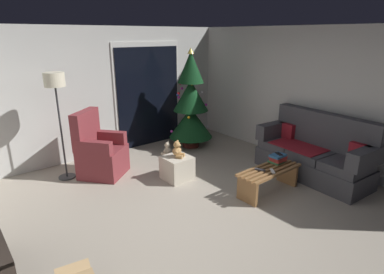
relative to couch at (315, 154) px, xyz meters
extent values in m
plane|color=#9E9384|center=(-2.32, 0.28, -0.40)|extent=(7.00, 7.00, 0.00)
cube|color=beige|center=(-2.32, 3.34, 0.85)|extent=(5.72, 0.12, 2.50)
cube|color=beige|center=(0.54, 0.28, 0.85)|extent=(0.12, 6.00, 2.50)
cube|color=silver|center=(-1.26, 3.26, 0.70)|extent=(1.60, 0.02, 2.20)
cube|color=black|center=(-1.26, 3.25, 0.65)|extent=(1.50, 0.02, 2.10)
cube|color=#3D3D42|center=(-0.07, 0.00, -0.23)|extent=(0.91, 1.95, 0.34)
cube|color=#3D3D42|center=(-0.14, -0.61, 0.01)|extent=(0.73, 0.65, 0.14)
cube|color=#3D3D42|center=(-0.09, 0.00, 0.01)|extent=(0.73, 0.65, 0.14)
cube|color=#3D3D42|center=(-0.04, 0.62, 0.01)|extent=(0.73, 0.65, 0.14)
cube|color=#3D3D42|center=(0.23, -0.02, 0.38)|extent=(0.35, 1.91, 0.60)
cube|color=#3D3D42|center=(-0.14, -0.86, 0.22)|extent=(0.77, 0.26, 0.28)
cube|color=#3D3D42|center=(0.00, 0.87, 0.22)|extent=(0.77, 0.26, 0.28)
cube|color=maroon|center=(-0.09, 0.26, 0.09)|extent=(0.67, 0.94, 0.02)
cube|color=maroon|center=(0.04, -0.71, 0.22)|extent=(0.14, 0.33, 0.28)
cube|color=maroon|center=(0.15, 0.69, 0.22)|extent=(0.14, 0.33, 0.28)
cube|color=olive|center=(-1.11, -0.08, -0.02)|extent=(1.10, 0.05, 0.04)
cube|color=olive|center=(-1.11, 0.01, -0.02)|extent=(1.10, 0.05, 0.04)
cube|color=olive|center=(-1.11, 0.10, -0.02)|extent=(1.10, 0.05, 0.04)
cube|color=olive|center=(-1.11, 0.19, -0.02)|extent=(1.10, 0.05, 0.04)
cube|color=olive|center=(-1.11, 0.27, -0.02)|extent=(1.10, 0.05, 0.04)
cube|color=olive|center=(-1.60, 0.10, -0.22)|extent=(0.05, 0.36, 0.36)
cube|color=olive|center=(-0.62, 0.10, -0.22)|extent=(0.05, 0.36, 0.36)
cube|color=#333338|center=(-1.27, 0.15, 0.01)|extent=(0.10, 0.16, 0.02)
cube|color=silver|center=(-1.17, 0.00, 0.01)|extent=(0.13, 0.15, 0.02)
cube|color=#337042|center=(-0.83, 0.19, 0.01)|extent=(0.19, 0.21, 0.04)
cube|color=#A32D28|center=(-0.82, 0.16, 0.05)|extent=(0.22, 0.18, 0.04)
cube|color=#A32D28|center=(-0.81, 0.17, 0.09)|extent=(0.26, 0.19, 0.03)
cube|color=#285684|center=(-0.84, 0.16, 0.12)|extent=(0.25, 0.18, 0.04)
cube|color=black|center=(-0.81, 0.16, 0.15)|extent=(0.12, 0.16, 0.01)
cylinder|color=#4C1E19|center=(-0.69, 2.51, -0.35)|extent=(0.36, 0.36, 0.10)
cylinder|color=brown|center=(-0.69, 2.51, -0.24)|extent=(0.08, 0.08, 0.12)
cone|color=#0F3819|center=(-0.69, 2.51, 0.14)|extent=(0.93, 0.93, 0.64)
cone|color=#0F3819|center=(-0.69, 2.51, 0.72)|extent=(0.74, 0.74, 0.64)
cone|color=#0F3819|center=(-0.69, 2.51, 1.31)|extent=(0.54, 0.54, 0.64)
sphere|color=#1E8C33|center=(-0.35, 2.61, 0.41)|extent=(0.06, 0.06, 0.06)
sphere|color=blue|center=(-0.92, 2.67, 0.75)|extent=(0.06, 0.06, 0.06)
sphere|color=red|center=(-0.89, 2.62, 0.98)|extent=(0.06, 0.06, 0.06)
sphere|color=blue|center=(-0.59, 2.70, 1.03)|extent=(0.06, 0.06, 0.06)
sphere|color=#B233A5|center=(-0.80, 2.79, 0.66)|extent=(0.06, 0.06, 0.06)
sphere|color=red|center=(-0.94, 2.60, 0.79)|extent=(0.06, 0.06, 0.06)
sphere|color=white|center=(-0.24, 2.46, -0.02)|extent=(0.06, 0.06, 0.06)
sphere|color=#B233A5|center=(-0.45, 2.30, 0.53)|extent=(0.06, 0.06, 0.06)
sphere|color=#B233A5|center=(-1.12, 2.63, -0.01)|extent=(0.06, 0.06, 0.06)
sphere|color=white|center=(-0.42, 2.47, 0.76)|extent=(0.06, 0.06, 0.06)
sphere|color=gold|center=(-0.81, 2.33, 1.00)|extent=(0.06, 0.06, 0.06)
sphere|color=gold|center=(-0.95, 2.26, 0.35)|extent=(0.06, 0.06, 0.06)
sphere|color=#B233A5|center=(-0.73, 2.76, 0.84)|extent=(0.06, 0.06, 0.06)
cone|color=#EAD14C|center=(-0.69, 2.51, 1.63)|extent=(0.14, 0.14, 0.12)
cube|color=maroon|center=(-2.80, 2.33, -0.24)|extent=(0.96, 0.96, 0.31)
cube|color=maroon|center=(-2.80, 2.33, 0.00)|extent=(0.96, 0.96, 0.18)
cube|color=maroon|center=(-2.96, 2.54, 0.41)|extent=(0.63, 0.55, 0.64)
cube|color=maroon|center=(-2.56, 2.49, 0.20)|extent=(0.47, 0.54, 0.22)
cube|color=maroon|center=(-3.00, 2.14, 0.20)|extent=(0.47, 0.54, 0.22)
cylinder|color=#2D2D30|center=(-3.35, 2.62, -0.39)|extent=(0.28, 0.28, 0.02)
cylinder|color=#2D2D30|center=(-3.35, 2.62, 0.40)|extent=(0.03, 0.03, 1.55)
cylinder|color=beige|center=(-3.35, 2.62, 1.27)|extent=(0.32, 0.32, 0.22)
cube|color=beige|center=(-1.91, 1.38, -0.20)|extent=(0.44, 0.44, 0.40)
cylinder|color=tan|center=(-1.84, 1.35, 0.03)|extent=(0.11, 0.13, 0.06)
cylinder|color=tan|center=(-1.92, 1.30, 0.03)|extent=(0.11, 0.13, 0.06)
sphere|color=tan|center=(-1.91, 1.38, 0.10)|extent=(0.15, 0.15, 0.15)
sphere|color=tan|center=(-1.91, 1.38, 0.22)|extent=(0.11, 0.11, 0.11)
sphere|color=tan|center=(-1.89, 1.34, 0.21)|extent=(0.04, 0.04, 0.04)
sphere|color=tan|center=(-1.88, 1.40, 0.26)|extent=(0.04, 0.04, 0.04)
sphere|color=tan|center=(-1.94, 1.36, 0.26)|extent=(0.04, 0.04, 0.04)
sphere|color=tan|center=(-1.84, 1.40, 0.11)|extent=(0.06, 0.06, 0.06)
sphere|color=tan|center=(-1.96, 1.32, 0.11)|extent=(0.06, 0.06, 0.06)
cylinder|color=beige|center=(-1.47, 2.42, -0.37)|extent=(0.10, 0.13, 0.06)
cylinder|color=beige|center=(-1.38, 2.46, -0.37)|extent=(0.10, 0.13, 0.06)
sphere|color=beige|center=(-1.40, 2.39, -0.30)|extent=(0.15, 0.15, 0.15)
sphere|color=beige|center=(-1.40, 2.39, -0.18)|extent=(0.11, 0.11, 0.11)
sphere|color=#F4E5C1|center=(-1.42, 2.43, -0.19)|extent=(0.04, 0.04, 0.04)
sphere|color=beige|center=(-1.43, 2.37, -0.13)|extent=(0.04, 0.04, 0.04)
sphere|color=beige|center=(-1.37, 2.40, -0.13)|extent=(0.04, 0.04, 0.04)
sphere|color=beige|center=(-1.47, 2.38, -0.29)|extent=(0.06, 0.06, 0.06)
sphere|color=beige|center=(-1.34, 2.44, -0.29)|extent=(0.06, 0.06, 0.06)
cube|color=tan|center=(-4.18, -0.06, -0.08)|extent=(0.31, 0.14, 0.06)
camera|label=1|loc=(-4.84, -2.58, 1.95)|focal=29.67mm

